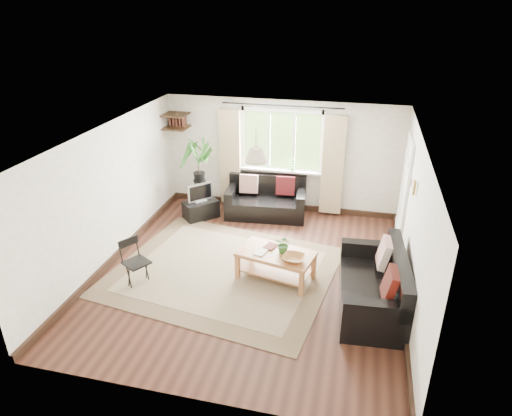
% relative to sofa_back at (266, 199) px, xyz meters
% --- Properties ---
extents(floor, '(5.50, 5.50, 0.00)m').
position_rel_sofa_back_xyz_m(floor, '(0.23, -2.27, -0.39)').
color(floor, black).
rests_on(floor, ground).
extents(ceiling, '(5.50, 5.50, 0.00)m').
position_rel_sofa_back_xyz_m(ceiling, '(0.23, -2.27, 2.01)').
color(ceiling, white).
rests_on(ceiling, floor).
extents(wall_back, '(5.00, 0.02, 2.40)m').
position_rel_sofa_back_xyz_m(wall_back, '(0.23, 0.48, 0.81)').
color(wall_back, beige).
rests_on(wall_back, floor).
extents(wall_front, '(5.00, 0.02, 2.40)m').
position_rel_sofa_back_xyz_m(wall_front, '(0.23, -5.02, 0.81)').
color(wall_front, beige).
rests_on(wall_front, floor).
extents(wall_left, '(0.02, 5.50, 2.40)m').
position_rel_sofa_back_xyz_m(wall_left, '(-2.27, -2.27, 0.81)').
color(wall_left, beige).
rests_on(wall_left, floor).
extents(wall_right, '(0.02, 5.50, 2.40)m').
position_rel_sofa_back_xyz_m(wall_right, '(2.73, -2.27, 0.81)').
color(wall_right, beige).
rests_on(wall_right, floor).
extents(rug, '(4.00, 3.57, 0.02)m').
position_rel_sofa_back_xyz_m(rug, '(-0.24, -2.33, -0.38)').
color(rug, '#BBAE91').
rests_on(rug, floor).
extents(window, '(2.50, 0.16, 2.16)m').
position_rel_sofa_back_xyz_m(window, '(0.23, 0.44, 1.16)').
color(window, white).
rests_on(window, wall_back).
extents(door, '(0.06, 0.96, 2.06)m').
position_rel_sofa_back_xyz_m(door, '(2.70, -0.57, 0.61)').
color(door, silver).
rests_on(door, wall_right).
extents(corner_shelf, '(0.50, 0.50, 0.34)m').
position_rel_sofa_back_xyz_m(corner_shelf, '(-2.02, 0.23, 1.50)').
color(corner_shelf, black).
rests_on(corner_shelf, wall_back).
extents(pendant_lamp, '(0.36, 0.36, 0.54)m').
position_rel_sofa_back_xyz_m(pendant_lamp, '(0.23, -1.87, 1.66)').
color(pendant_lamp, beige).
rests_on(pendant_lamp, ceiling).
extents(wall_sconce, '(0.12, 0.12, 0.28)m').
position_rel_sofa_back_xyz_m(wall_sconce, '(2.66, -1.97, 1.35)').
color(wall_sconce, beige).
rests_on(wall_sconce, wall_right).
extents(sofa_back, '(1.74, 0.99, 0.78)m').
position_rel_sofa_back_xyz_m(sofa_back, '(0.00, 0.00, 0.00)').
color(sofa_back, black).
rests_on(sofa_back, floor).
extents(sofa_right, '(1.89, 1.05, 0.86)m').
position_rel_sofa_back_xyz_m(sofa_right, '(2.21, -2.73, 0.04)').
color(sofa_right, black).
rests_on(sofa_right, floor).
extents(coffee_table, '(1.34, 0.92, 0.50)m').
position_rel_sofa_back_xyz_m(coffee_table, '(0.67, -2.32, -0.14)').
color(coffee_table, '#985F31').
rests_on(coffee_table, floor).
extents(table_plant, '(0.31, 0.28, 0.30)m').
position_rel_sofa_back_xyz_m(table_plant, '(0.79, -2.29, 0.26)').
color(table_plant, '#2D6127').
rests_on(table_plant, coffee_table).
extents(bowl, '(0.39, 0.39, 0.09)m').
position_rel_sofa_back_xyz_m(bowl, '(1.00, -2.51, 0.15)').
color(bowl, '#9F6937').
rests_on(bowl, coffee_table).
extents(book_a, '(0.22, 0.27, 0.02)m').
position_rel_sofa_back_xyz_m(book_a, '(0.34, -2.36, 0.12)').
color(book_a, white).
rests_on(book_a, coffee_table).
extents(book_b, '(0.23, 0.27, 0.02)m').
position_rel_sofa_back_xyz_m(book_b, '(0.46, -2.14, 0.12)').
color(book_b, brown).
rests_on(book_b, coffee_table).
extents(tv_stand, '(0.78, 0.78, 0.38)m').
position_rel_sofa_back_xyz_m(tv_stand, '(-1.32, -0.42, -0.20)').
color(tv_stand, black).
rests_on(tv_stand, floor).
extents(tv, '(0.51, 0.51, 0.41)m').
position_rel_sofa_back_xyz_m(tv, '(-1.32, -0.42, 0.19)').
color(tv, '#A5A5AA').
rests_on(tv, tv_stand).
extents(palm_stand, '(0.69, 0.69, 1.60)m').
position_rel_sofa_back_xyz_m(palm_stand, '(-1.42, -0.14, 0.41)').
color(palm_stand, black).
rests_on(palm_stand, floor).
extents(folding_chair, '(0.55, 0.55, 0.77)m').
position_rel_sofa_back_xyz_m(folding_chair, '(-1.48, -2.99, -0.01)').
color(folding_chair, black).
rests_on(folding_chair, floor).
extents(sill_plant, '(0.14, 0.10, 0.27)m').
position_rel_sofa_back_xyz_m(sill_plant, '(0.48, 0.36, 0.67)').
color(sill_plant, '#2D6023').
rests_on(sill_plant, window).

